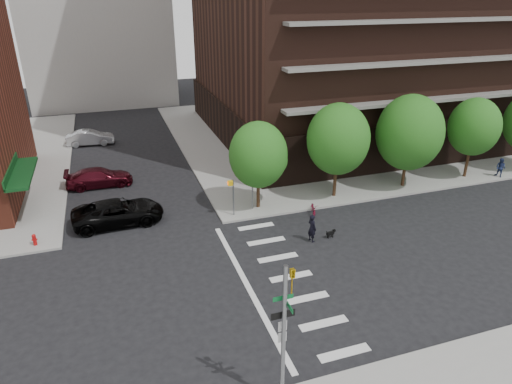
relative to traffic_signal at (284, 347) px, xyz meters
The scene contains 17 objects.
ground 7.98m from the traffic_signal, 86.42° to the left, with size 120.00×120.00×0.00m, color black.
sidewalk_ne 37.51m from the traffic_signal, 55.92° to the left, with size 39.00×33.00×0.15m, color gray.
crosswalk 8.40m from the traffic_signal, 70.35° to the left, with size 3.85×13.00×0.01m.
tree_a 16.66m from the traffic_signal, 74.39° to the left, with size 4.00×4.00×5.90m.
tree_b 19.20m from the traffic_signal, 56.79° to the left, with size 4.50×4.50×6.65m.
tree_c 23.02m from the traffic_signal, 44.16° to the left, with size 5.00×5.00×6.80m.
tree_d 27.63m from the traffic_signal, 35.44° to the left, with size 4.00×4.00×6.20m.
traffic_signal is the anchor object (origin of this frame).
pedestrian_signal 15.69m from the traffic_signal, 79.76° to the left, with size 2.18×0.67×2.60m.
fire_hydrant 18.42m from the traffic_signal, 123.26° to the left, with size 0.24×0.24×0.73m.
parked_car_black 17.67m from the traffic_signal, 106.64° to the left, with size 5.87×2.70×1.63m, color black.
parked_car_maroon 24.63m from the traffic_signal, 104.40° to the left, with size 5.05×2.05×1.47m, color #440C16.
parked_car_silver 35.59m from the traffic_signal, 100.97° to the left, with size 4.52×1.58×1.49m, color #B2B4B9.
scooter 16.20m from the traffic_signal, 60.76° to the left, with size 0.55×1.58×0.83m, color maroon.
dog_walker 12.42m from the traffic_signal, 59.99° to the left, with size 0.43×0.66×1.80m, color black.
dog 13.21m from the traffic_signal, 54.91° to the left, with size 0.61×0.24×0.51m.
pedestrian_far 29.25m from the traffic_signal, 30.89° to the left, with size 0.60×0.77×1.58m, color navy.
Camera 1 is at (-5.41, -19.07, 14.43)m, focal length 32.00 mm.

